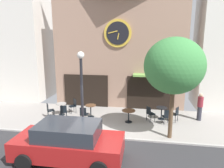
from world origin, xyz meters
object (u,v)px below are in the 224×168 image
(cafe_chair_outer, at_px, (84,113))
(street_lamp, at_px, (82,92))
(cafe_table_near_curb, at_px, (129,113))
(pedestrian_maroon, at_px, (200,106))
(cafe_chair_facing_wall, at_px, (175,113))
(cafe_table_center_right, at_px, (91,109))
(cafe_table_leftmost, at_px, (61,107))
(parked_car_red, at_px, (69,142))
(cafe_chair_near_tree, at_px, (74,105))
(cafe_chair_left_end, at_px, (49,109))
(street_tree, at_px, (174,66))
(cafe_table_center_left, at_px, (162,111))
(cafe_chair_curbside, at_px, (150,113))
(cafe_chair_mid_row, at_px, (63,111))
(cafe_chair_right_end, at_px, (167,116))

(cafe_chair_outer, bearing_deg, street_lamp, -74.81)
(cafe_table_near_curb, distance_m, pedestrian_maroon, 4.28)
(cafe_chair_outer, distance_m, cafe_chair_facing_wall, 5.38)
(cafe_table_center_right, distance_m, cafe_table_near_curb, 2.44)
(cafe_table_leftmost, distance_m, parked_car_red, 5.26)
(cafe_table_leftmost, xyz_separation_m, cafe_table_near_curb, (4.36, -0.49, 0.02))
(cafe_chair_near_tree, bearing_deg, cafe_table_center_right, -24.16)
(cafe_table_center_right, relative_size, cafe_chair_left_end, 0.86)
(cafe_table_center_right, xyz_separation_m, cafe_chair_near_tree, (-1.34, 0.60, -0.00))
(cafe_chair_outer, relative_size, cafe_chair_near_tree, 1.00)
(cafe_table_near_curb, bearing_deg, cafe_table_center_right, 169.69)
(cafe_table_near_curb, relative_size, cafe_chair_left_end, 0.87)
(street_lamp, relative_size, cafe_chair_outer, 4.65)
(cafe_table_center_right, relative_size, cafe_chair_facing_wall, 0.86)
(street_tree, height_order, cafe_chair_near_tree, street_tree)
(cafe_table_center_left, xyz_separation_m, cafe_chair_curbside, (-0.71, -0.44, 0.02))
(cafe_table_leftmost, relative_size, cafe_chair_left_end, 0.85)
(cafe_chair_left_end, bearing_deg, cafe_chair_mid_row, -8.13)
(street_tree, bearing_deg, pedestrian_maroon, 52.42)
(cafe_table_center_left, height_order, parked_car_red, parked_car_red)
(cafe_table_leftmost, distance_m, cafe_chair_curbside, 5.58)
(street_lamp, xyz_separation_m, cafe_chair_curbside, (3.50, 1.93, -1.60))
(cafe_chair_curbside, xyz_separation_m, cafe_chair_right_end, (0.94, -0.35, 0.00))
(cafe_chair_curbside, bearing_deg, cafe_table_center_right, 178.58)
(cafe_table_near_curb, distance_m, parked_car_red, 4.68)
(cafe_chair_facing_wall, relative_size, pedestrian_maroon, 0.54)
(pedestrian_maroon, bearing_deg, cafe_chair_facing_wall, -161.93)
(street_lamp, xyz_separation_m, cafe_chair_mid_row, (-1.64, 1.37, -1.60))
(street_lamp, bearing_deg, cafe_table_center_right, 93.39)
(street_lamp, relative_size, cafe_chair_left_end, 4.65)
(cafe_table_near_curb, relative_size, cafe_chair_near_tree, 0.87)
(cafe_table_center_left, bearing_deg, cafe_chair_facing_wall, -20.16)
(pedestrian_maroon, bearing_deg, street_tree, -127.58)
(street_lamp, relative_size, cafe_chair_mid_row, 4.65)
(cafe_chair_outer, xyz_separation_m, pedestrian_maroon, (6.76, 1.38, 0.33))
(cafe_table_near_curb, height_order, cafe_chair_mid_row, cafe_chair_mid_row)
(cafe_chair_facing_wall, relative_size, cafe_chair_mid_row, 1.00)
(cafe_chair_near_tree, bearing_deg, cafe_chair_right_end, -10.03)
(cafe_chair_facing_wall, bearing_deg, cafe_table_center_left, 159.84)
(cafe_table_near_curb, height_order, cafe_chair_right_end, cafe_chair_right_end)
(street_lamp, distance_m, cafe_chair_curbside, 4.30)
(pedestrian_maroon, bearing_deg, cafe_table_center_right, -175.23)
(cafe_table_near_curb, distance_m, cafe_chair_mid_row, 3.93)
(cafe_chair_near_tree, xyz_separation_m, cafe_chair_facing_wall, (6.44, -0.53, 0.00))
(cafe_table_near_curb, bearing_deg, pedestrian_maroon, 13.31)
(cafe_table_center_right, height_order, parked_car_red, parked_car_red)
(cafe_table_leftmost, xyz_separation_m, cafe_chair_near_tree, (0.62, 0.54, 0.01))
(cafe_table_center_right, bearing_deg, pedestrian_maroon, 4.77)
(street_tree, distance_m, cafe_table_center_right, 5.84)
(cafe_table_center_right, height_order, cafe_chair_left_end, cafe_chair_left_end)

